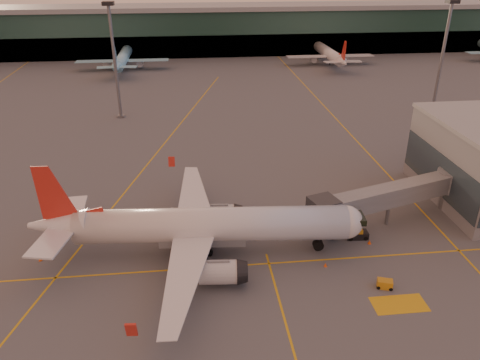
{
  "coord_description": "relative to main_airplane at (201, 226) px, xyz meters",
  "views": [
    {
      "loc": [
        -3.89,
        -42.05,
        34.75
      ],
      "look_at": [
        2.93,
        18.83,
        5.0
      ],
      "focal_mm": 35.0,
      "sensor_mm": 36.0,
      "label": 1
    }
  ],
  "objects": [
    {
      "name": "ground",
      "position": [
        3.21,
        -8.08,
        -4.09
      ],
      "size": [
        600.0,
        600.0,
        0.0
      ],
      "primitive_type": "plane",
      "color": "#4C4F54",
      "rests_on": "ground"
    },
    {
      "name": "mast_west_near",
      "position": [
        -16.79,
        57.92,
        10.77
      ],
      "size": [
        2.4,
        2.4,
        25.6
      ],
      "color": "slate",
      "rests_on": "ground"
    },
    {
      "name": "cone_fwd",
      "position": [
        15.04,
        -4.44,
        -3.85
      ],
      "size": [
        0.4,
        0.4,
        0.5
      ],
      "color": "#F4540C",
      "rests_on": "ground"
    },
    {
      "name": "terminal",
      "position": [
        3.21,
        133.71,
        4.67
      ],
      "size": [
        400.0,
        20.0,
        17.6
      ],
      "color": "#19382D",
      "rests_on": "ground"
    },
    {
      "name": "cone_wing_left",
      "position": [
        -1.24,
        17.84,
        -3.79
      ],
      "size": [
        0.49,
        0.49,
        0.62
      ],
      "color": "#F4540C",
      "rests_on": "ground"
    },
    {
      "name": "pushback_tug",
      "position": [
        21.01,
        1.38,
        -3.49
      ],
      "size": [
        2.98,
        1.72,
        1.49
      ],
      "rotation": [
        0.0,
        0.0,
        -0.05
      ],
      "color": "black",
      "rests_on": "ground"
    },
    {
      "name": "cone_tail",
      "position": [
        -20.21,
        0.73,
        -3.81
      ],
      "size": [
        0.46,
        0.46,
        0.58
      ],
      "color": "#F4540C",
      "rests_on": "ground"
    },
    {
      "name": "mast_east_near",
      "position": [
        58.21,
        53.92,
        10.77
      ],
      "size": [
        2.4,
        2.4,
        25.6
      ],
      "color": "slate",
      "rests_on": "ground"
    },
    {
      "name": "distant_aircraft_row",
      "position": [
        -17.79,
        109.92,
        -4.09
      ],
      "size": [
        290.0,
        34.0,
        13.0
      ],
      "color": "#8ACDE7",
      "rests_on": "ground"
    },
    {
      "name": "cone_nose",
      "position": [
        22.22,
        -0.2,
        -3.81
      ],
      "size": [
        0.45,
        0.45,
        0.58
      ],
      "color": "#F4540C",
      "rests_on": "ground"
    },
    {
      "name": "main_airplane",
      "position": [
        0.0,
        0.0,
        0.0
      ],
      "size": [
        41.75,
        37.65,
        12.59
      ],
      "rotation": [
        0.0,
        0.0,
        -0.08
      ],
      "color": "silver",
      "rests_on": "ground"
    },
    {
      "name": "jet_bridge",
      "position": [
        27.79,
        4.98,
        0.2
      ],
      "size": [
        25.46,
        10.67,
        6.12
      ],
      "color": "slate",
      "rests_on": "ground"
    },
    {
      "name": "gpu_cart",
      "position": [
        20.68,
        -9.16,
        -3.59
      ],
      "size": [
        2.01,
        1.55,
        1.03
      ],
      "rotation": [
        0.0,
        0.0,
        -0.32
      ],
      "color": "#BC8117",
      "rests_on": "ground"
    },
    {
      "name": "taxi_markings",
      "position": [
        -4.11,
        36.41,
        -4.09
      ],
      "size": [
        100.12,
        173.0,
        0.01
      ],
      "color": "gold",
      "rests_on": "ground"
    },
    {
      "name": "catering_truck",
      "position": [
        -0.9,
        1.28,
        -1.24
      ],
      "size": [
        6.98,
        4.49,
        5.02
      ],
      "rotation": [
        0.0,
        0.0,
        -0.28
      ],
      "color": "#A53817",
      "rests_on": "ground"
    }
  ]
}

